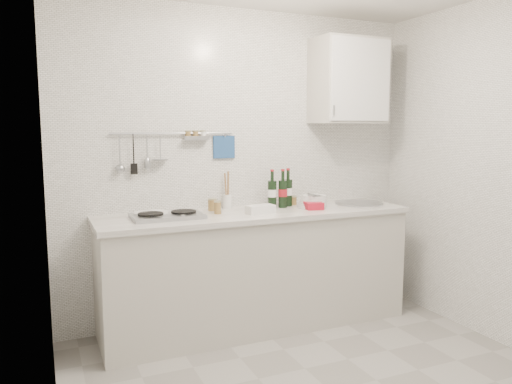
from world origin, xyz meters
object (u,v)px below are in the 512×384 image
at_px(wine_bottles, 281,188).
at_px(utensil_crock, 227,200).
at_px(wall_cabinet, 349,81).
at_px(plate_stack_hob, 150,215).
at_px(plate_stack_sink, 313,201).

bearing_deg(wine_bottles, utensil_crock, 164.89).
height_order(wall_cabinet, utensil_crock, wall_cabinet).
distance_m(plate_stack_hob, utensil_crock, 0.67).
distance_m(plate_stack_sink, wine_bottles, 0.28).
height_order(plate_stack_hob, utensil_crock, utensil_crock).
bearing_deg(utensil_crock, wall_cabinet, -5.99).
bearing_deg(plate_stack_hob, wall_cabinet, 1.39).
bearing_deg(utensil_crock, plate_stack_hob, -166.81).
relative_size(wall_cabinet, utensil_crock, 2.32).
bearing_deg(plate_stack_sink, wall_cabinet, 14.46).
distance_m(wine_bottles, utensil_crock, 0.45).
relative_size(plate_stack_hob, plate_stack_sink, 1.05).
bearing_deg(wall_cabinet, utensil_crock, 174.01).
relative_size(wall_cabinet, plate_stack_sink, 2.73).
xyz_separation_m(plate_stack_sink, utensil_crock, (-0.67, 0.21, 0.02)).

